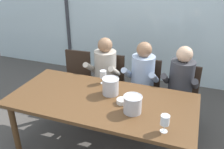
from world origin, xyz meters
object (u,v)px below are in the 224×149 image
object	(u,v)px
person_beige_jumper	(103,73)
ice_bucket_primary	(111,86)
chair_center	(145,85)
wine_glass_by_left_taster	(165,120)
person_pale_blue_shirt	(141,79)
person_charcoal_jacket	(180,85)
chair_near_curtain	(76,74)
tasting_bowl	(122,101)
chair_right_of_center	(182,92)
chair_left_of_center	(109,79)
wine_glass_near_bucket	(103,75)
ice_bucket_secondary	(133,104)
dining_table	(102,104)

from	to	relation	value
person_beige_jumper	ice_bucket_primary	size ratio (longest dim) A/B	5.98
chair_center	wine_glass_by_left_taster	distance (m)	1.40
person_pale_blue_shirt	person_beige_jumper	bearing A→B (deg)	-176.17
chair_center	person_pale_blue_shirt	bearing A→B (deg)	-105.09
person_charcoal_jacket	person_pale_blue_shirt	bearing A→B (deg)	-176.40
person_beige_jumper	person_pale_blue_shirt	bearing A→B (deg)	1.72
person_beige_jumper	person_charcoal_jacket	bearing A→B (deg)	1.72
chair_near_curtain	chair_center	distance (m)	1.13
person_charcoal_jacket	tasting_bowl	bearing A→B (deg)	-121.50
chair_near_curtain	chair_right_of_center	distance (m)	1.66
chair_center	person_pale_blue_shirt	size ratio (longest dim) A/B	0.73
chair_left_of_center	tasting_bowl	size ratio (longest dim) A/B	6.98
chair_near_curtain	person_charcoal_jacket	bearing A→B (deg)	-9.39
chair_near_curtain	wine_glass_by_left_taster	xyz separation A→B (m)	(1.58, -1.26, 0.36)
wine_glass_near_bucket	person_pale_blue_shirt	bearing A→B (deg)	45.45
chair_left_of_center	person_pale_blue_shirt	world-z (taller)	person_pale_blue_shirt
person_charcoal_jacket	wine_glass_by_left_taster	bearing A→B (deg)	-88.39
chair_center	tasting_bowl	size ratio (longest dim) A/B	6.98
ice_bucket_secondary	wine_glass_by_left_taster	world-z (taller)	ice_bucket_secondary
person_pale_blue_shirt	wine_glass_near_bucket	distance (m)	0.60
person_beige_jumper	ice_bucket_secondary	world-z (taller)	person_beige_jumper
ice_bucket_primary	wine_glass_near_bucket	bearing A→B (deg)	129.41
tasting_bowl	person_beige_jumper	bearing A→B (deg)	124.72
chair_near_curtain	chair_right_of_center	xyz separation A→B (m)	(1.66, -0.01, 0.00)
chair_near_curtain	tasting_bowl	bearing A→B (deg)	-44.88
ice_bucket_secondary	wine_glass_near_bucket	bearing A→B (deg)	136.58
dining_table	ice_bucket_secondary	distance (m)	0.45
ice_bucket_secondary	tasting_bowl	world-z (taller)	ice_bucket_secondary
chair_left_of_center	wine_glass_near_bucket	world-z (taller)	wine_glass_near_bucket
wine_glass_near_bucket	person_charcoal_jacket	bearing A→B (deg)	23.70
chair_left_of_center	wine_glass_by_left_taster	xyz separation A→B (m)	(1.02, -1.28, 0.36)
dining_table	person_beige_jumper	size ratio (longest dim) A/B	1.77
tasting_bowl	chair_center	bearing A→B (deg)	86.87
chair_left_of_center	tasting_bowl	bearing A→B (deg)	-65.86
wine_glass_by_left_taster	ice_bucket_primary	bearing A→B (deg)	145.54
person_beige_jumper	wine_glass_near_bucket	size ratio (longest dim) A/B	6.89
ice_bucket_secondary	wine_glass_by_left_taster	distance (m)	0.41
chair_right_of_center	tasting_bowl	world-z (taller)	chair_right_of_center
ice_bucket_primary	chair_left_of_center	bearing A→B (deg)	111.73
chair_right_of_center	ice_bucket_primary	distance (m)	1.15
dining_table	tasting_bowl	xyz separation A→B (m)	(0.25, -0.01, 0.10)
dining_table	ice_bucket_secondary	world-z (taller)	ice_bucket_secondary
dining_table	wine_glass_by_left_taster	world-z (taller)	wine_glass_by_left_taster
person_charcoal_jacket	ice_bucket_secondary	bearing A→B (deg)	-110.19
person_pale_blue_shirt	wine_glass_by_left_taster	bearing A→B (deg)	-62.54
dining_table	person_beige_jumper	distance (m)	0.82
person_beige_jumper	ice_bucket_primary	bearing A→B (deg)	-59.40
chair_right_of_center	person_beige_jumper	world-z (taller)	person_beige_jumper
chair_left_of_center	chair_center	size ratio (longest dim) A/B	1.00
chair_right_of_center	wine_glass_near_bucket	size ratio (longest dim) A/B	5.05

